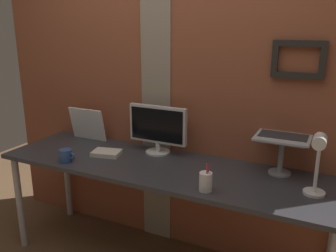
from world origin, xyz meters
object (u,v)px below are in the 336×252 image
monitor (158,127)px  laptop (285,127)px  pen_cup (206,182)px  coffee_mug (66,156)px  whiteboard_panel (87,124)px  desk_lamp (318,158)px

monitor → laptop: laptop is taller
pen_cup → coffee_mug: size_ratio=1.39×
laptop → pen_cup: 0.66m
whiteboard_panel → coffee_mug: 0.50m
coffee_mug → desk_lamp: bearing=6.3°
monitor → coffee_mug: (-0.49, -0.44, -0.15)m
desk_lamp → pen_cup: 0.61m
monitor → coffee_mug: 0.67m
pen_cup → coffee_mug: bearing=-180.0°
monitor → desk_lamp: (1.09, -0.26, 0.03)m
laptop → whiteboard_panel: laptop is taller
pen_cup → coffee_mug: (-1.02, -0.00, -0.01)m
whiteboard_panel → desk_lamp: size_ratio=0.85×
whiteboard_panel → pen_cup: whiteboard_panel is taller
whiteboard_panel → laptop: bearing=1.8°
monitor → whiteboard_panel: bearing=177.6°
monitor → pen_cup: monitor is taller
laptop → whiteboard_panel: size_ratio=1.04×
monitor → coffee_mug: bearing=-138.2°
monitor → pen_cup: bearing=-39.1°
laptop → coffee_mug: size_ratio=2.66×
laptop → desk_lamp: (0.22, -0.34, -0.06)m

